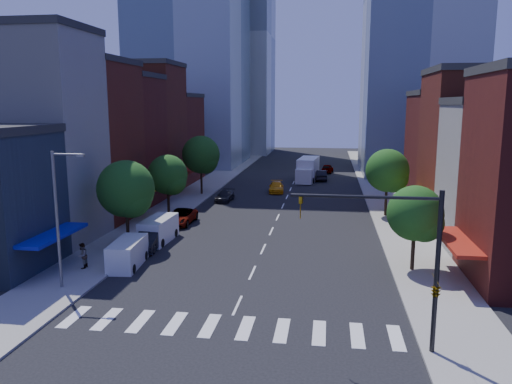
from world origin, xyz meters
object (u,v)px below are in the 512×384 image
(pedestrian_far, at_px, (82,256))
(box_truck, at_px, (308,170))
(cargo_van_near, at_px, (127,254))
(taxi, at_px, (276,187))
(parked_car_third, at_px, (180,217))
(traffic_car_oncoming, at_px, (321,175))
(parked_car_second, at_px, (150,239))
(pedestrian_near, at_px, (128,244))
(traffic_car_far, at_px, (327,169))
(cargo_van_far, at_px, (158,230))
(parked_car_rear, at_px, (225,196))
(parked_car_front, at_px, (137,251))

(pedestrian_far, bearing_deg, box_truck, 156.10)
(cargo_van_near, height_order, box_truck, box_truck)
(cargo_van_near, height_order, taxi, cargo_van_near)
(parked_car_third, relative_size, traffic_car_oncoming, 1.10)
(parked_car_second, height_order, pedestrian_near, pedestrian_near)
(traffic_car_far, height_order, box_truck, box_truck)
(taxi, relative_size, pedestrian_far, 2.57)
(taxi, bearing_deg, traffic_car_far, 66.52)
(pedestrian_near, bearing_deg, taxi, -0.81)
(parked_car_second, height_order, traffic_car_far, parked_car_second)
(cargo_van_far, distance_m, pedestrian_far, 8.66)
(parked_car_third, relative_size, box_truck, 0.59)
(taxi, bearing_deg, parked_car_rear, -133.44)
(parked_car_rear, xyz_separation_m, taxi, (5.74, 7.25, 0.07))
(parked_car_third, xyz_separation_m, box_truck, (11.55, 30.65, 0.94))
(parked_car_second, height_order, cargo_van_far, cargo_van_far)
(parked_car_rear, distance_m, traffic_car_oncoming, 22.31)
(parked_car_rear, distance_m, traffic_car_far, 30.54)
(cargo_van_near, height_order, pedestrian_near, cargo_van_near)
(cargo_van_far, height_order, taxi, cargo_van_far)
(cargo_van_near, relative_size, pedestrian_near, 2.76)
(traffic_car_oncoming, bearing_deg, parked_car_front, 67.62)
(box_truck, relative_size, pedestrian_near, 5.14)
(cargo_van_far, distance_m, box_truck, 39.04)
(cargo_van_far, bearing_deg, cargo_van_near, -87.83)
(box_truck, distance_m, pedestrian_far, 47.70)
(cargo_van_near, xyz_separation_m, cargo_van_far, (-0.02, 6.93, 0.06))
(pedestrian_near, height_order, pedestrian_far, pedestrian_far)
(parked_car_front, xyz_separation_m, parked_car_rear, (2.00, 24.16, -0.03))
(pedestrian_near, bearing_deg, parked_car_second, -8.73)
(parked_car_rear, distance_m, pedestrian_near, 23.79)
(parked_car_second, relative_size, pedestrian_near, 2.78)
(parked_car_second, distance_m, traffic_car_oncoming, 42.61)
(cargo_van_near, xyz_separation_m, traffic_car_far, (14.59, 53.91, -0.23))
(cargo_van_near, xyz_separation_m, pedestrian_far, (-2.95, -1.22, 0.10))
(cargo_van_far, distance_m, taxi, 27.52)
(parked_car_front, xyz_separation_m, parked_car_second, (0.00, 2.83, 0.15))
(parked_car_front, distance_m, taxi, 32.34)
(cargo_van_near, xyz_separation_m, taxi, (7.73, 33.34, -0.29))
(box_truck, distance_m, pedestrian_near, 43.58)
(parked_car_third, bearing_deg, traffic_car_far, 70.90)
(parked_car_third, height_order, cargo_van_far, cargo_van_far)
(traffic_car_oncoming, bearing_deg, pedestrian_far, 65.45)
(cargo_van_near, bearing_deg, pedestrian_near, 106.97)
(parked_car_rear, bearing_deg, taxi, 54.11)
(parked_car_second, height_order, parked_car_rear, parked_car_second)
(parked_car_rear, bearing_deg, pedestrian_far, -97.75)
(parked_car_third, distance_m, parked_car_rear, 12.68)
(parked_car_second, relative_size, traffic_car_far, 1.10)
(parked_car_front, height_order, box_truck, box_truck)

